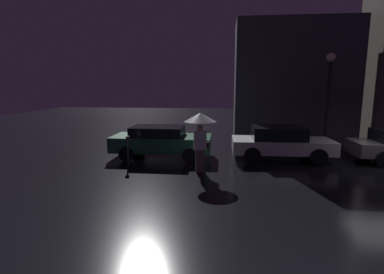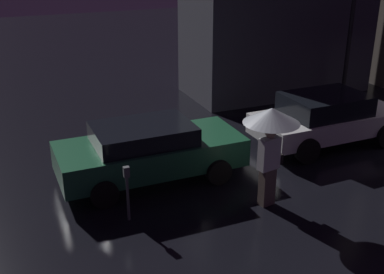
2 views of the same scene
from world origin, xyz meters
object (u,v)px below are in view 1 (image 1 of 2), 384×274
object	(u,v)px
parking_meter	(128,147)
street_lamp_near	(329,82)
parked_car_green	(161,141)
pedestrian_with_umbrella	(200,125)
parked_car_white	(281,142)

from	to	relation	value
parking_meter	street_lamp_near	xyz separation A→B (m)	(8.89, 4.27, 2.58)
parked_car_green	street_lamp_near	xyz separation A→B (m)	(7.89, 2.65, 2.60)
parking_meter	street_lamp_near	world-z (taller)	street_lamp_near
parked_car_green	parking_meter	distance (m)	1.90
parking_meter	street_lamp_near	distance (m)	10.19
pedestrian_with_umbrella	parked_car_green	bearing A→B (deg)	-58.05
parked_car_white	parking_meter	xyz separation A→B (m)	(-6.26, -1.76, -0.01)
parked_car_green	street_lamp_near	world-z (taller)	street_lamp_near
parked_car_white	parked_car_green	bearing A→B (deg)	-179.36
parked_car_green	pedestrian_with_umbrella	bearing A→B (deg)	-48.45
parked_car_green	parking_meter	world-z (taller)	parked_car_green
pedestrian_with_umbrella	street_lamp_near	xyz separation A→B (m)	(5.95, 4.82, 1.55)
pedestrian_with_umbrella	parking_meter	distance (m)	3.17
parking_meter	parked_car_white	bearing A→B (deg)	15.67
parking_meter	street_lamp_near	bearing A→B (deg)	25.64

